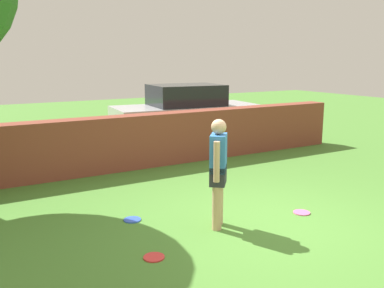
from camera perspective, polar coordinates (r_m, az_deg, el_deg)
The scene contains 7 objects.
ground_plane at distance 6.63m, azimuth 9.02°, elevation -10.48°, with size 40.00×40.00×0.00m, color #4C8433.
brick_wall at distance 9.32m, azimuth -14.44°, elevation -0.38°, with size 13.91×0.50×1.21m, color brown.
person at distance 6.15m, azimuth 3.56°, elevation -3.31°, with size 0.40×0.44×1.62m.
car at distance 12.36m, azimuth -0.82°, elevation 4.05°, with size 4.34×2.23×1.72m.
frisbee_blue at distance 6.71m, azimuth -8.07°, elevation -10.09°, with size 0.27×0.27×0.02m, color blue.
frisbee_pink at distance 7.17m, azimuth 14.59°, elevation -8.95°, with size 0.27×0.27×0.02m, color pink.
frisbee_red at distance 5.52m, azimuth -5.16°, elevation -14.99°, with size 0.27×0.27×0.02m, color red.
Camera 1 is at (-3.94, -4.73, 2.47)m, focal length 39.49 mm.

